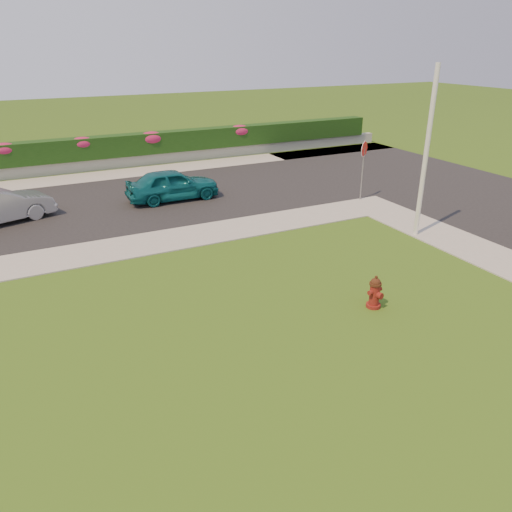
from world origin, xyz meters
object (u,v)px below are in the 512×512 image
sedan_teal (173,185)px  utility_pole (426,155)px  stop_sign (364,156)px  fire_hydrant (375,293)px

sedan_teal → utility_pole: size_ratio=0.68×
sedan_teal → stop_sign: (7.15, -3.50, 1.17)m
stop_sign → utility_pole: bearing=-110.6°
stop_sign → fire_hydrant: bearing=-134.4°
utility_pole → stop_sign: (0.87, 4.26, -0.95)m
stop_sign → sedan_teal: bearing=144.9°
fire_hydrant → sedan_teal: size_ratio=0.23×
utility_pole → stop_sign: utility_pole is taller
fire_hydrant → utility_pole: bearing=26.1°
sedan_teal → stop_sign: size_ratio=1.53×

